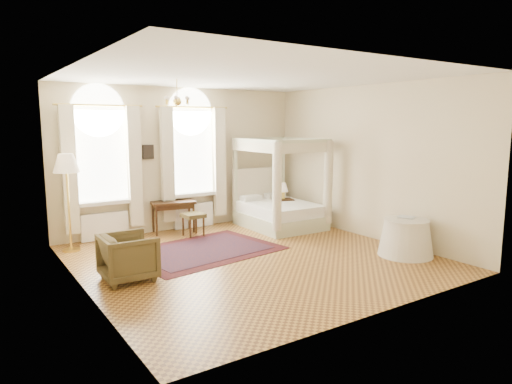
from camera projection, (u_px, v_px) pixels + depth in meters
ground at (253, 258)px, 8.48m from camera, size 6.00×6.00×0.00m
room_walls at (252, 152)px, 8.18m from camera, size 6.00×6.00×6.00m
window_left at (102, 171)px, 9.58m from camera, size 1.62×0.27×3.29m
window_right at (193, 166)px, 10.73m from camera, size 1.62×0.27×3.29m
chandelier at (177, 100)px, 8.54m from camera, size 0.51×0.45×0.50m
wall_pictures at (186, 149)px, 10.69m from camera, size 2.54×0.03×0.39m
canopy_bed at (280, 207)px, 10.96m from camera, size 1.66×2.01×2.13m
nightstand at (284, 211)px, 11.46m from camera, size 0.51×0.49×0.60m
nightstand_lamp at (283, 188)px, 11.40m from camera, size 0.27×0.27×0.40m
writing_desk at (173, 206)px, 10.39m from camera, size 1.04×0.66×0.72m
laptop at (166, 200)px, 10.41m from camera, size 0.41×0.32×0.03m
stool at (193, 217)px, 10.09m from camera, size 0.47×0.47×0.51m
armchair at (128, 257)px, 7.25m from camera, size 0.84×0.81×0.75m
coffee_table at (135, 254)px, 7.45m from camera, size 0.70×0.62×0.40m
floor_lamp at (66, 168)px, 8.73m from camera, size 0.49×0.49×1.91m
oriental_rug at (202, 250)px, 8.97m from camera, size 3.13×2.45×0.01m
side_table at (406, 238)px, 8.61m from camera, size 1.02×1.02×0.70m
book at (404, 218)px, 8.60m from camera, size 0.31×0.35×0.03m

